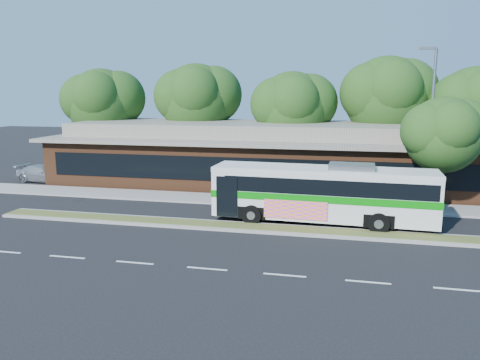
{
  "coord_description": "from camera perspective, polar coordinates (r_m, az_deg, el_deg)",
  "views": [
    {
      "loc": [
        4.91,
        -21.38,
        6.71
      ],
      "look_at": [
        -0.45,
        2.94,
        2.0
      ],
      "focal_mm": 35.0,
      "sensor_mm": 36.0,
      "label": 1
    }
  ],
  "objects": [
    {
      "name": "tree_bg_a",
      "position": [
        41.4,
        -15.88,
        9.15
      ],
      "size": [
        6.47,
        5.8,
        8.63
      ],
      "color": "black",
      "rests_on": "ground"
    },
    {
      "name": "tree_bg_d",
      "position": [
        37.69,
        18.07,
        9.75
      ],
      "size": [
        6.91,
        6.2,
        9.37
      ],
      "color": "black",
      "rests_on": "ground"
    },
    {
      "name": "lamp_post",
      "position": [
        27.83,
        22.16,
        6.21
      ],
      "size": [
        0.93,
        0.18,
        9.07
      ],
      "color": "slate",
      "rests_on": "ground"
    },
    {
      "name": "sedan",
      "position": [
        38.15,
        -22.76,
        0.72
      ],
      "size": [
        4.6,
        2.31,
        1.28
      ],
      "primitive_type": "imported",
      "rotation": [
        0.0,
        0.0,
        1.45
      ],
      "color": "#A9ADB0",
      "rests_on": "ground"
    },
    {
      "name": "sidewalk",
      "position": [
        28.98,
        2.34,
        -2.56
      ],
      "size": [
        44.0,
        2.6,
        0.12
      ],
      "primitive_type": "cube",
      "color": "gray",
      "rests_on": "ground"
    },
    {
      "name": "median_strip",
      "position": [
        23.48,
        -0.16,
        -5.7
      ],
      "size": [
        26.0,
        1.1,
        0.15
      ],
      "primitive_type": "cube",
      "color": "#505B26",
      "rests_on": "ground"
    },
    {
      "name": "plaza_building",
      "position": [
        35.02,
        4.26,
        3.17
      ],
      "size": [
        33.2,
        11.2,
        4.45
      ],
      "color": "brown",
      "rests_on": "ground"
    },
    {
      "name": "ground",
      "position": [
        22.94,
        -0.49,
        -6.3
      ],
      "size": [
        120.0,
        120.0,
        0.0
      ],
      "primitive_type": "plane",
      "color": "black",
      "rests_on": "ground"
    },
    {
      "name": "transit_bus",
      "position": [
        24.3,
        10.16,
        -1.21
      ],
      "size": [
        11.36,
        2.97,
        3.16
      ],
      "rotation": [
        0.0,
        0.0,
        -0.04
      ],
      "color": "silver",
      "rests_on": "ground"
    },
    {
      "name": "sidewalk_tree",
      "position": [
        28.15,
        24.12,
        5.24
      ],
      "size": [
        4.66,
        4.18,
        6.48
      ],
      "color": "black",
      "rests_on": "ground"
    },
    {
      "name": "tree_bg_b",
      "position": [
        39.24,
        -4.66,
        9.85
      ],
      "size": [
        6.69,
        6.0,
        9.0
      ],
      "color": "black",
      "rests_on": "ground"
    },
    {
      "name": "parking_lot",
      "position": [
        39.42,
        -23.35,
        0.04
      ],
      "size": [
        14.0,
        12.0,
        0.01
      ],
      "primitive_type": "cube",
      "color": "black",
      "rests_on": "ground"
    },
    {
      "name": "tree_bg_c",
      "position": [
        36.7,
        7.02,
        8.89
      ],
      "size": [
        6.24,
        5.6,
        8.26
      ],
      "color": "black",
      "rests_on": "ground"
    }
  ]
}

